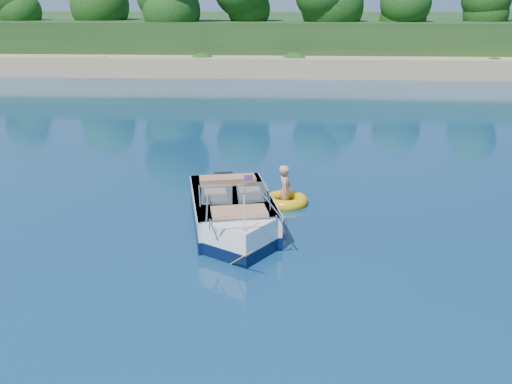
# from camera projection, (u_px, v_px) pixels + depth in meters

# --- Properties ---
(ground) EXTENTS (160.00, 160.00, 0.00)m
(ground) POSITION_uv_depth(u_px,v_px,m) (253.00, 303.00, 11.16)
(ground) COLOR #0A2447
(ground) RESTS_ON ground
(shoreline) EXTENTS (170.00, 59.00, 6.00)m
(shoreline) POSITION_uv_depth(u_px,v_px,m) (290.00, 41.00, 71.20)
(shoreline) COLOR #9F805C
(shoreline) RESTS_ON ground
(treeline) EXTENTS (150.00, 7.12, 8.19)m
(treeline) POSITION_uv_depth(u_px,v_px,m) (288.00, 3.00, 48.21)
(treeline) COLOR black
(treeline) RESTS_ON ground
(motorboat) EXTENTS (2.78, 5.55, 1.87)m
(motorboat) POSITION_uv_depth(u_px,v_px,m) (234.00, 216.00, 14.69)
(motorboat) COLOR white
(motorboat) RESTS_ON ground
(tow_tube) EXTENTS (1.63, 1.63, 0.34)m
(tow_tube) POSITION_uv_depth(u_px,v_px,m) (286.00, 201.00, 16.63)
(tow_tube) COLOR #FFB80B
(tow_tube) RESTS_ON ground
(boy) EXTENTS (0.41, 0.86, 1.68)m
(boy) POSITION_uv_depth(u_px,v_px,m) (285.00, 204.00, 16.67)
(boy) COLOR tan
(boy) RESTS_ON ground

